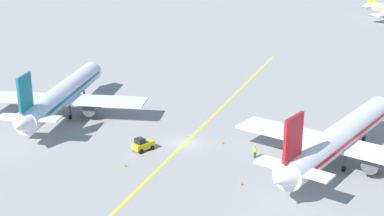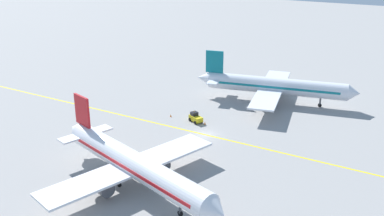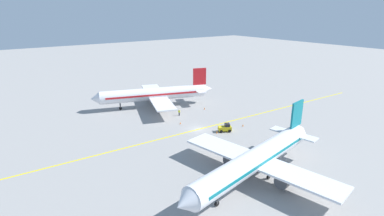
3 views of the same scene
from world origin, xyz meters
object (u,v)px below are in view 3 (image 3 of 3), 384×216
(airplane_at_gate, at_px, (256,159))
(ground_crew_worker, at_px, (179,112))
(baggage_tug_white, at_px, (225,128))
(traffic_cone_near_nose, at_px, (217,132))
(traffic_cone_far_edge, at_px, (243,125))
(traffic_cone_mid_apron, at_px, (204,108))
(traffic_cone_by_wingtip, at_px, (180,123))
(airplane_adjacent_stand, at_px, (155,94))

(airplane_at_gate, distance_m, ground_crew_worker, 34.76)
(baggage_tug_white, bearing_deg, traffic_cone_near_nose, 82.85)
(traffic_cone_far_edge, bearing_deg, traffic_cone_near_nose, 87.63)
(traffic_cone_mid_apron, xyz_separation_m, traffic_cone_far_edge, (-15.71, 0.39, 0.00))
(baggage_tug_white, xyz_separation_m, traffic_cone_by_wingtip, (10.03, 5.86, -0.63))
(traffic_cone_far_edge, bearing_deg, traffic_cone_by_wingtip, 49.01)
(airplane_adjacent_stand, relative_size, traffic_cone_mid_apron, 62.85)
(airplane_at_gate, height_order, traffic_cone_near_nose, airplane_at_gate)
(airplane_adjacent_stand, bearing_deg, traffic_cone_near_nose, -176.44)
(airplane_at_gate, bearing_deg, ground_crew_worker, -11.86)
(baggage_tug_white, bearing_deg, traffic_cone_mid_apron, -21.37)
(ground_crew_worker, bearing_deg, traffic_cone_mid_apron, -88.93)
(ground_crew_worker, xyz_separation_m, traffic_cone_near_nose, (-15.22, -0.35, -0.63))
(ground_crew_worker, distance_m, traffic_cone_far_edge, 17.65)
(airplane_at_gate, xyz_separation_m, traffic_cone_mid_apron, (34.07, -15.83, -3.43))
(ground_crew_worker, height_order, traffic_cone_far_edge, ground_crew_worker)
(baggage_tug_white, relative_size, traffic_cone_far_edge, 6.09)
(ground_crew_worker, bearing_deg, baggage_tug_white, -170.57)
(baggage_tug_white, distance_m, traffic_cone_far_edge, 5.77)
(airplane_at_gate, height_order, ground_crew_worker, airplane_at_gate)
(traffic_cone_mid_apron, bearing_deg, airplane_adjacent_stand, 43.35)
(ground_crew_worker, bearing_deg, traffic_cone_near_nose, -178.70)
(traffic_cone_near_nose, bearing_deg, traffic_cone_mid_apron, -28.51)
(airplane_adjacent_stand, distance_m, traffic_cone_near_nose, 26.23)
(airplane_adjacent_stand, relative_size, baggage_tug_white, 10.31)
(airplane_adjacent_stand, xyz_separation_m, ground_crew_worker, (-10.73, -1.27, -2.80))
(traffic_cone_near_nose, distance_m, traffic_cone_by_wingtip, 10.40)
(traffic_cone_near_nose, height_order, traffic_cone_far_edge, same)
(airplane_adjacent_stand, xyz_separation_m, traffic_cone_mid_apron, (-10.57, -9.97, -3.43))
(airplane_adjacent_stand, height_order, traffic_cone_far_edge, airplane_adjacent_stand)
(traffic_cone_by_wingtip, bearing_deg, traffic_cone_near_nose, -159.58)
(traffic_cone_near_nose, bearing_deg, traffic_cone_by_wingtip, 20.42)
(ground_crew_worker, distance_m, traffic_cone_near_nose, 15.24)
(traffic_cone_far_edge, bearing_deg, airplane_at_gate, 139.93)
(baggage_tug_white, bearing_deg, traffic_cone_by_wingtip, 30.29)
(airplane_at_gate, xyz_separation_m, airplane_adjacent_stand, (44.64, -5.85, 0.00))
(traffic_cone_mid_apron, bearing_deg, traffic_cone_by_wingtip, 115.19)
(traffic_cone_near_nose, height_order, traffic_cone_by_wingtip, same)
(traffic_cone_mid_apron, bearing_deg, traffic_cone_near_nose, 151.49)
(traffic_cone_near_nose, distance_m, traffic_cone_far_edge, 7.97)
(baggage_tug_white, bearing_deg, ground_crew_worker, 9.43)
(traffic_cone_mid_apron, relative_size, traffic_cone_by_wingtip, 1.00)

